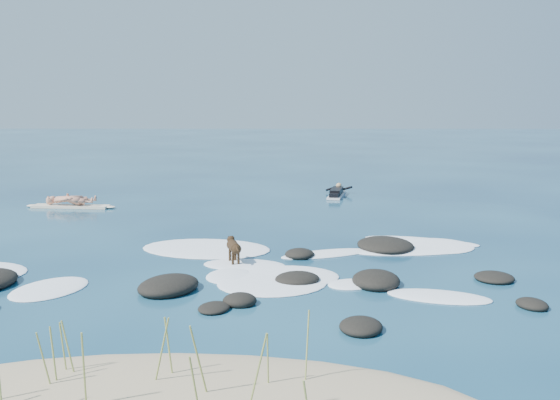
{
  "coord_description": "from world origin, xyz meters",
  "views": [
    {
      "loc": [
        1.67,
        -15.19,
        3.89
      ],
      "look_at": [
        1.44,
        4.0,
        0.9
      ],
      "focal_mm": 40.0,
      "sensor_mm": 36.0,
      "label": 1
    }
  ],
  "objects": [
    {
      "name": "ground",
      "position": [
        0.0,
        0.0,
        0.0
      ],
      "size": [
        160.0,
        160.0,
        0.0
      ],
      "primitive_type": "plane",
      "color": "#0A2642",
      "rests_on": "ground"
    },
    {
      "name": "dog",
      "position": [
        0.36,
        -0.44,
        0.44
      ],
      "size": [
        0.46,
        1.03,
        0.67
      ],
      "rotation": [
        0.0,
        0.0,
        1.86
      ],
      "color": "black",
      "rests_on": "ground"
    },
    {
      "name": "standing_surfer_rig",
      "position": [
        -6.47,
        7.78,
        0.78
      ],
      "size": [
        3.47,
        0.85,
        1.97
      ],
      "rotation": [
        0.0,
        0.0,
        -0.09
      ],
      "color": "beige",
      "rests_on": "ground"
    },
    {
      "name": "dune_grass",
      "position": [
        -0.19,
        -7.88,
        0.62
      ],
      "size": [
        4.02,
        1.96,
        1.21
      ],
      "color": "olive",
      "rests_on": "ground"
    },
    {
      "name": "paddling_surfer_rig",
      "position": [
        3.74,
        10.86,
        0.16
      ],
      "size": [
        1.25,
        2.66,
        0.46
      ],
      "rotation": [
        0.0,
        0.0,
        1.38
      ],
      "color": "silver",
      "rests_on": "ground"
    },
    {
      "name": "breaking_foam",
      "position": [
        1.02,
        -0.32,
        0.01
      ],
      "size": [
        14.14,
        6.88,
        0.12
      ],
      "color": "white",
      "rests_on": "ground"
    },
    {
      "name": "reef_rocks",
      "position": [
        -1.48,
        -2.52,
        0.09
      ],
      "size": [
        13.96,
        7.85,
        0.45
      ],
      "color": "black",
      "rests_on": "ground"
    }
  ]
}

